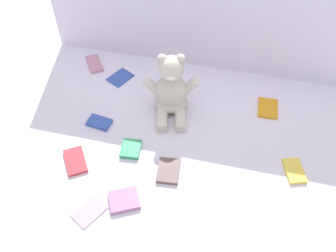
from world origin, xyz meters
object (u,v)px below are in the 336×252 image
book_case_8 (124,200)px  book_case_3 (95,64)px  book_case_1 (294,171)px  book_case_6 (99,122)px  book_case_4 (268,108)px  book_case_7 (131,149)px  book_case_9 (75,161)px  teddy_bear (171,91)px  book_case_0 (120,77)px  book_case_2 (168,171)px  book_case_5 (89,211)px

book_case_8 → book_case_3: bearing=1.5°
book_case_1 → book_case_3: bearing=138.7°
book_case_6 → book_case_4: bearing=-62.4°
book_case_7 → book_case_9: (-0.21, -0.11, -0.00)m
teddy_bear → book_case_0: bearing=139.9°
book_case_2 → book_case_8: (-0.13, -0.17, 0.00)m
teddy_bear → book_case_8: teddy_bear is taller
book_case_0 → book_case_1: (0.86, -0.38, 0.00)m
book_case_3 → book_case_8: bearing=83.7°
book_case_2 → book_case_4: size_ratio=0.96×
book_case_1 → book_case_9: bearing=172.3°
book_case_1 → book_case_2: bearing=175.5°
book_case_2 → book_case_5: 0.35m
book_case_8 → book_case_9: bearing=36.1°
book_case_1 → book_case_8: bearing=-173.4°
book_case_3 → book_case_8: (0.39, -0.73, 0.00)m
book_case_4 → book_case_8: 0.80m
book_case_0 → book_case_1: book_case_1 is taller
book_case_2 → book_case_6: size_ratio=1.12×
book_case_8 → book_case_9: book_case_8 is taller
teddy_bear → book_case_4: teddy_bear is taller
book_case_8 → teddy_bear: bearing=-34.0°
book_case_8 → book_case_9: (-0.25, 0.13, -0.00)m
book_case_0 → book_case_5: size_ratio=1.00×
book_case_2 → book_case_6: same height
book_case_8 → book_case_9: size_ratio=0.84×
book_case_4 → book_case_5: 0.93m
book_case_7 → book_case_9: 0.23m
book_case_2 → teddy_bear: bearing=95.6°
book_case_6 → book_case_8: (0.23, -0.35, 0.00)m
book_case_1 → book_case_8: book_case_8 is taller
book_case_4 → book_case_6: (-0.73, -0.27, 0.00)m
book_case_1 → book_case_9: 0.89m
book_case_8 → book_case_5: bearing=95.3°
book_case_2 → book_case_4: book_case_2 is taller
book_case_4 → book_case_9: 0.90m
book_case_4 → book_case_5: book_case_4 is taller
book_case_0 → book_case_6: book_case_6 is taller
teddy_bear → book_case_1: bearing=-35.7°
book_case_7 → book_case_8: same height
book_case_3 → book_case_6: size_ratio=1.32×
book_case_2 → book_case_8: bearing=-134.1°
book_case_4 → book_case_6: 0.78m
book_case_3 → book_case_6: (0.17, -0.38, 0.00)m
book_case_4 → book_case_7: bearing=31.5°
book_case_4 → book_case_2: bearing=47.4°
book_case_6 → book_case_8: size_ratio=0.93×
book_case_7 → book_case_9: size_ratio=0.70×
book_case_5 → book_case_6: book_case_6 is taller
book_case_6 → book_case_5: bearing=-157.3°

